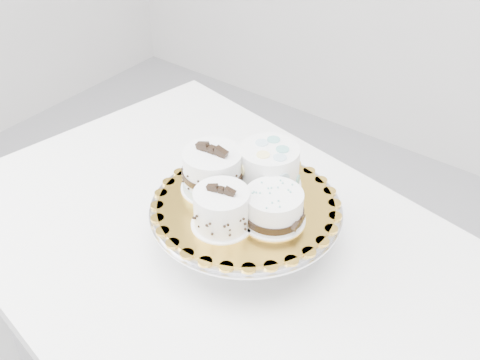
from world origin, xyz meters
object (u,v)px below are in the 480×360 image
Objects in this scene: cake_banded at (213,172)px; cake_swirl at (222,210)px; cake_board at (246,205)px; table at (226,279)px; cake_ribbon at (274,208)px; cake_stand at (246,218)px; cake_dots at (269,166)px.

cake_swirl is at bearing -48.69° from cake_banded.
table is at bearing -127.47° from cake_board.
cake_banded is 0.14m from cake_ribbon.
cake_swirl is 0.11m from cake_banded.
cake_ribbon is (0.06, 0.06, -0.01)m from cake_swirl.
cake_swirl is 0.97× the size of cake_banded.
cake_banded is (-0.08, 0.00, 0.04)m from cake_board.
cake_board is at bearing 62.94° from table.
cake_board is at bearing 0.00° from cake_stand.
cake_ribbon is at bearing -6.24° from cake_stand.
cake_dots is (-0.00, 0.07, 0.08)m from cake_stand.
cake_stand is 0.11m from cake_dots.
cake_dots is at bearing 91.00° from cake_stand.
cake_banded is at bearing 168.57° from cake_ribbon.
cake_board is 2.74× the size of cake_swirl.
table is 0.23m from cake_banded.
table is 0.19m from cake_board.
cake_stand reaches higher than table.
cake_stand is 0.09m from cake_ribbon.
cake_swirl is at bearing -88.92° from cake_stand.
cake_dots is (-0.00, 0.07, 0.04)m from cake_board.
cake_dots reaches higher than table.
cake_board is 0.08m from cake_swirl.
cake_ribbon is (0.09, 0.02, 0.21)m from table.
cake_banded reaches higher than cake_ribbon.
cake_board is 0.08m from cake_dots.
cake_board is at bearing -6.62° from cake_banded.
table is 10.53× the size of cake_ribbon.
cake_stand is 0.10m from cake_swirl.
table is 10.42× the size of cake_banded.
cake_banded reaches higher than cake_swirl.
cake_board is 0.07m from cake_ribbon.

